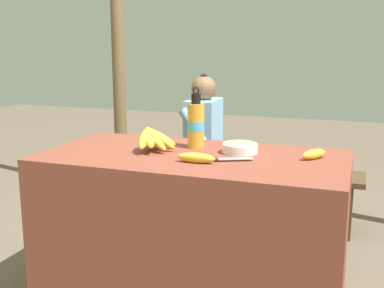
{
  "coord_description": "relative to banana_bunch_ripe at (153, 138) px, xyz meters",
  "views": [
    {
      "loc": [
        0.74,
        -2.11,
        1.24
      ],
      "look_at": [
        -0.02,
        0.05,
        0.76
      ],
      "focal_mm": 45.0,
      "sensor_mm": 36.0,
      "label": 1
    }
  ],
  "objects": [
    {
      "name": "market_counter",
      "position": [
        0.22,
        -0.01,
        -0.42
      ],
      "size": [
        1.44,
        0.74,
        0.72
      ],
      "color": "brown",
      "rests_on": "ground_plane"
    },
    {
      "name": "banana_bunch_ripe",
      "position": [
        0.0,
        0.0,
        0.0
      ],
      "size": [
        0.19,
        0.27,
        0.13
      ],
      "color": "#4C381E",
      "rests_on": "market_counter"
    },
    {
      "name": "serving_bowl",
      "position": [
        0.42,
        0.1,
        -0.04
      ],
      "size": [
        0.17,
        0.17,
        0.05
      ],
      "color": "white",
      "rests_on": "market_counter"
    },
    {
      "name": "water_bottle",
      "position": [
        0.18,
        0.14,
        0.06
      ],
      "size": [
        0.09,
        0.09,
        0.31
      ],
      "color": "gold",
      "rests_on": "market_counter"
    },
    {
      "name": "loose_banana_front",
      "position": [
        0.28,
        -0.16,
        -0.04
      ],
      "size": [
        0.18,
        0.05,
        0.05
      ],
      "rotation": [
        0.0,
        0.0,
        0.01
      ],
      "color": "gold",
      "rests_on": "market_counter"
    },
    {
      "name": "loose_banana_side",
      "position": [
        0.77,
        0.09,
        -0.04
      ],
      "size": [
        0.12,
        0.15,
        0.05
      ],
      "rotation": [
        0.0,
        0.0,
        0.97
      ],
      "color": "gold",
      "rests_on": "market_counter"
    },
    {
      "name": "knife",
      "position": [
        0.39,
        -0.09,
        -0.06
      ],
      "size": [
        0.2,
        0.11,
        0.02
      ],
      "rotation": [
        0.0,
        0.0,
        0.43
      ],
      "color": "#BCBCC1",
      "rests_on": "market_counter"
    },
    {
      "name": "wooden_bench",
      "position": [
        0.24,
        1.07,
        -0.46
      ],
      "size": [
        1.56,
        0.32,
        0.39
      ],
      "color": "#4C3823",
      "rests_on": "ground_plane"
    },
    {
      "name": "seated_vendor",
      "position": [
        -0.12,
        1.03,
        -0.2
      ],
      "size": [
        0.41,
        0.4,
        1.03
      ],
      "rotation": [
        0.0,
        0.0,
        3.19
      ],
      "color": "#564C60",
      "rests_on": "ground_plane"
    },
    {
      "name": "banana_bunch_green",
      "position": [
        0.7,
        1.07,
        -0.34
      ],
      "size": [
        0.16,
        0.25,
        0.12
      ],
      "color": "#4C381E",
      "rests_on": "wooden_bench"
    },
    {
      "name": "support_post_near",
      "position": [
        -0.89,
        1.33,
        0.58
      ],
      "size": [
        0.1,
        0.1,
        2.73
      ],
      "color": "brown",
      "rests_on": "ground_plane"
    }
  ]
}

